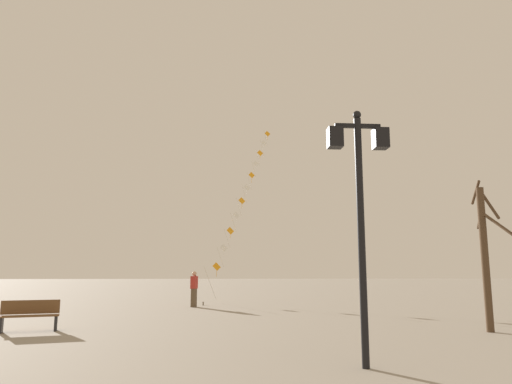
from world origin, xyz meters
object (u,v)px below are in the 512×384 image
object	(u,v)px
twin_lantern_lamp_post	(360,186)
park_bench	(30,316)
kite_flyer	(194,288)
bare_tree	(485,251)
kite_train	(245,193)

from	to	relation	value
twin_lantern_lamp_post	park_bench	world-z (taller)	twin_lantern_lamp_post
kite_flyer	bare_tree	xyz separation A→B (m)	(9.10, -10.18, 1.43)
twin_lantern_lamp_post	kite_train	size ratio (longest dim) A/B	0.38
kite_flyer	bare_tree	bearing A→B (deg)	-117.82
twin_lantern_lamp_post	bare_tree	bearing A→B (deg)	42.78
kite_flyer	park_bench	xyz separation A→B (m)	(-4.28, -9.09, -0.45)
twin_lantern_lamp_post	kite_flyer	world-z (taller)	twin_lantern_lamp_post
bare_tree	park_bench	distance (m)	13.55
park_bench	twin_lantern_lamp_post	bearing A→B (deg)	-51.84
kite_train	park_bench	xyz separation A→B (m)	(-7.12, -16.72, -6.40)
kite_train	bare_tree	size ratio (longest dim) A/B	2.91
bare_tree	kite_flyer	bearing A→B (deg)	131.78
kite_train	park_bench	distance (m)	19.27
kite_train	park_bench	bearing A→B (deg)	-113.06
twin_lantern_lamp_post	bare_tree	size ratio (longest dim) A/B	1.09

